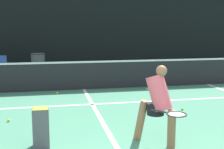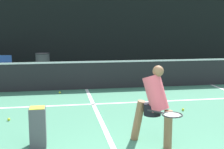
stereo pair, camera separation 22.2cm
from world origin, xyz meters
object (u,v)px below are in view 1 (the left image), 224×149
at_px(player_practicing, 158,102).
at_px(parked_car, 18,54).
at_px(ball_hopper, 41,127).
at_px(trash_bin, 38,64).

bearing_deg(player_practicing, parked_car, 152.87).
relative_size(ball_hopper, parked_car, 0.17).
relative_size(player_practicing, ball_hopper, 2.03).
bearing_deg(ball_hopper, player_practicing, -7.72).
relative_size(player_practicing, parked_car, 0.35).
bearing_deg(ball_hopper, trash_bin, 91.90).
xyz_separation_m(ball_hopper, parked_car, (-1.49, 12.54, 0.19)).
height_order(player_practicing, trash_bin, player_practicing).
xyz_separation_m(trash_bin, parked_car, (-1.22, 4.42, 0.08)).
bearing_deg(trash_bin, ball_hopper, -88.10).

